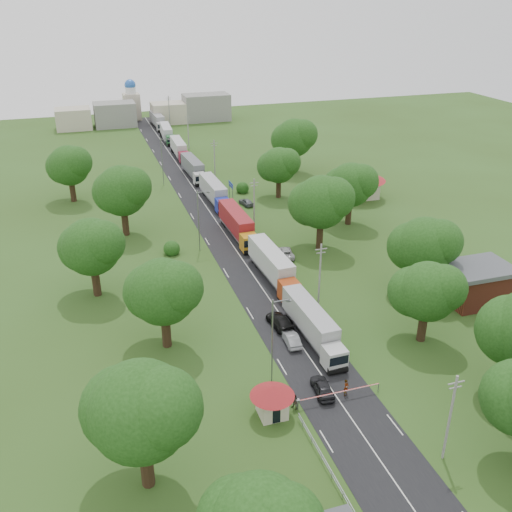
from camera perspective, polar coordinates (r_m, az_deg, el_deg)
name	(u,v)px	position (r m, az deg, el deg)	size (l,w,h in m)	color
ground	(262,288)	(79.77, 0.60, -3.23)	(260.00, 260.00, 0.00)	#2E4A18
road	(225,234)	(97.06, -3.10, 2.17)	(8.00, 200.00, 0.04)	black
boom_barrier	(327,396)	(59.50, 7.09, -13.69)	(9.22, 0.35, 1.18)	slate
guard_booth	(272,397)	(56.91, 1.63, -13.92)	(4.40, 4.40, 3.45)	beige
guard_rail	(335,486)	(52.35, 7.94, -21.80)	(0.10, 17.00, 1.70)	slate
info_sign	(231,188)	(110.79, -2.53, 6.84)	(0.12, 3.10, 4.10)	slate
pole_0	(450,417)	(53.61, 18.83, -14.97)	(1.60, 0.24, 9.00)	gray
pole_1	(320,275)	(73.61, 6.40, -1.87)	(1.60, 0.24, 9.00)	gray
pole_2	(254,203)	(97.63, -0.19, 5.31)	(1.60, 0.24, 9.00)	gray
pole_3	(215,160)	(123.34, -4.16, 9.56)	(1.60, 0.24, 9.00)	gray
pole_4	(188,131)	(149.87, -6.80, 12.30)	(1.60, 0.24, 9.00)	gray
pole_5	(169,110)	(176.86, -8.67, 14.19)	(1.60, 0.24, 9.00)	gray
lamp_0	(274,337)	(59.19, 1.78, -8.11)	(2.03, 0.22, 10.00)	slate
lamp_1	(199,218)	(89.33, -5.68, 3.82)	(2.03, 0.22, 10.00)	slate
lamp_2	(163,159)	(122.09, -9.31, 9.55)	(2.03, 0.22, 10.00)	slate
tree_2	(427,291)	(68.27, 16.70, -3.36)	(8.00, 8.00, 10.10)	#382616
tree_3	(424,245)	(78.51, 16.47, 1.05)	(8.80, 8.80, 11.07)	#382616
tree_4	(321,202)	(89.56, 6.51, 5.42)	(9.60, 9.60, 12.05)	#382616
tree_5	(350,185)	(100.30, 9.40, 7.06)	(8.80, 8.80, 11.07)	#382616
tree_6	(279,165)	(112.67, 2.28, 9.08)	(8.00, 8.00, 10.10)	#382616
tree_7	(294,138)	(129.01, 3.82, 11.73)	(9.60, 9.60, 12.05)	#382616
tree_9	(140,410)	(47.61, -11.49, -14.84)	(9.60, 9.60, 12.05)	#382616
tree_10	(163,291)	(64.91, -9.31, -3.48)	(8.80, 8.80, 11.07)	#382616
tree_11	(91,246)	(78.02, -16.16, 0.93)	(8.80, 8.80, 11.07)	#382616
tree_12	(122,190)	(96.71, -13.28, 6.41)	(9.60, 9.60, 12.05)	#382616
tree_13	(69,165)	(115.84, -18.20, 8.62)	(8.80, 8.80, 11.07)	#382616
house_brick	(477,283)	(80.88, 21.22, -2.56)	(8.60, 6.60, 5.20)	maroon
house_cream	(359,180)	(114.93, 10.26, 7.48)	(10.08, 10.08, 5.80)	beige
distant_town	(151,112)	(181.26, -10.47, 13.95)	(52.00, 8.00, 8.00)	gray
church	(132,102)	(188.21, -12.33, 14.80)	(5.00, 5.00, 12.30)	beige
truck_0	(313,324)	(68.03, 5.71, -6.82)	(2.79, 14.22, 3.93)	#BBBBBB
truck_1	(273,266)	(81.03, 1.72, -0.97)	(3.05, 15.23, 4.21)	#A43912
truck_2	(238,224)	(95.36, -1.85, 3.22)	(2.86, 15.24, 4.22)	#C08016
truck_3	(214,192)	(111.28, -4.19, 6.43)	(2.88, 14.77, 4.09)	#1B2AA3
truck_4	(193,168)	(127.18, -6.28, 8.74)	(3.02, 14.16, 3.91)	silver
truck_5	(179,149)	(143.71, -7.69, 10.60)	(2.64, 14.03, 3.89)	maroon
truck_6	(167,133)	(160.33, -8.91, 12.06)	(3.08, 13.93, 3.85)	#246130
truck_7	(158,121)	(176.27, -9.80, 13.21)	(2.97, 14.09, 3.89)	#ADADAD
car_lane_front	(322,388)	(60.72, 6.66, -12.93)	(1.71, 4.24, 1.45)	black
car_lane_mid	(291,339)	(67.84, 3.54, -8.25)	(1.44, 4.12, 1.36)	#97999E
car_lane_rear	(280,321)	(70.85, 2.41, -6.55)	(2.10, 5.17, 1.50)	black
car_verge_near	(285,253)	(88.72, 2.95, 0.32)	(2.21, 4.80, 1.33)	#B3B3B3
car_verge_far	(246,202)	(109.92, -0.99, 5.42)	(1.56, 3.88, 1.32)	slate
pedestrian_near	(346,388)	(60.69, 9.00, -12.88)	(0.68, 0.44, 1.85)	gray
pedestrian_booth	(295,402)	(58.47, 3.89, -14.41)	(0.82, 0.64, 1.68)	gray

